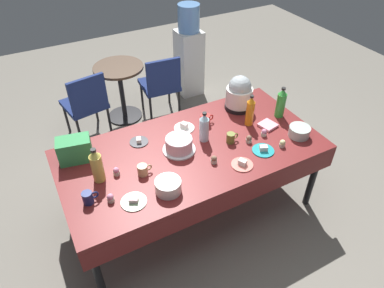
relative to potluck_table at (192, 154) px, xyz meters
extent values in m
plane|color=slate|center=(0.00, 0.00, -0.69)|extent=(9.00, 9.00, 0.00)
cube|color=maroon|center=(0.00, 0.00, 0.04)|extent=(2.20, 1.10, 0.04)
cylinder|color=black|center=(-1.02, -0.47, -0.33)|extent=(0.06, 0.06, 0.71)
cylinder|color=black|center=(1.02, -0.47, -0.33)|extent=(0.06, 0.06, 0.71)
cylinder|color=black|center=(-1.02, 0.47, -0.33)|extent=(0.06, 0.06, 0.71)
cylinder|color=black|center=(1.02, 0.47, -0.33)|extent=(0.06, 0.06, 0.71)
cube|color=maroon|center=(0.00, -0.55, -0.07)|extent=(2.20, 0.01, 0.18)
cube|color=maroon|center=(0.00, 0.55, -0.07)|extent=(2.20, 0.01, 0.18)
cylinder|color=silver|center=(-0.10, 0.04, 0.07)|extent=(0.28, 0.28, 0.01)
cylinder|color=beige|center=(-0.10, 0.04, 0.13)|extent=(0.23, 0.23, 0.10)
cylinder|color=silver|center=(-0.10, 0.04, 0.18)|extent=(0.22, 0.22, 0.01)
cylinder|color=black|center=(0.69, 0.34, 0.08)|extent=(0.26, 0.26, 0.04)
cylinder|color=white|center=(0.69, 0.34, 0.19)|extent=(0.25, 0.25, 0.17)
sphere|color=#B2BCC1|center=(0.69, 0.34, 0.29)|extent=(0.22, 0.22, 0.22)
cylinder|color=#B2C6BC|center=(0.91, -0.28, 0.11)|extent=(0.18, 0.18, 0.09)
cylinder|color=silver|center=(-0.38, -0.34, 0.11)|extent=(0.19, 0.19, 0.10)
cylinder|color=#8CA87F|center=(-0.64, -0.33, 0.07)|extent=(0.19, 0.19, 0.01)
cube|color=beige|center=(-0.64, -0.33, 0.09)|extent=(0.08, 0.07, 0.03)
cylinder|color=#E07266|center=(0.26, -0.37, 0.07)|extent=(0.18, 0.18, 0.01)
cube|color=white|center=(0.26, -0.37, 0.09)|extent=(0.07, 0.07, 0.04)
cylinder|color=white|center=(0.07, 0.29, 0.07)|extent=(0.18, 0.18, 0.01)
cube|color=white|center=(0.07, 0.29, 0.09)|extent=(0.06, 0.08, 0.05)
cylinder|color=#2D2D33|center=(-0.36, 0.29, 0.07)|extent=(0.16, 0.16, 0.01)
cube|color=white|center=(-0.36, 0.29, 0.09)|extent=(0.05, 0.07, 0.03)
cylinder|color=teal|center=(0.51, -0.30, 0.07)|extent=(0.18, 0.18, 0.01)
cube|color=white|center=(0.51, -0.30, 0.09)|extent=(0.08, 0.07, 0.04)
cylinder|color=beige|center=(0.07, -0.24, 0.08)|extent=(0.05, 0.05, 0.03)
sphere|color=brown|center=(0.07, -0.24, 0.11)|extent=(0.05, 0.05, 0.05)
cylinder|color=beige|center=(0.47, -0.15, 0.08)|extent=(0.05, 0.05, 0.03)
sphere|color=brown|center=(0.47, -0.15, 0.11)|extent=(0.05, 0.05, 0.05)
cylinder|color=beige|center=(0.68, -0.33, 0.08)|extent=(0.05, 0.05, 0.03)
sphere|color=beige|center=(0.68, -0.33, 0.11)|extent=(0.05, 0.05, 0.05)
cylinder|color=beige|center=(-0.78, -0.24, 0.08)|extent=(0.05, 0.05, 0.03)
sphere|color=pink|center=(-0.78, -0.24, 0.11)|extent=(0.05, 0.05, 0.05)
cylinder|color=beige|center=(0.64, -0.14, 0.08)|extent=(0.05, 0.05, 0.03)
sphere|color=pink|center=(0.64, -0.14, 0.11)|extent=(0.05, 0.05, 0.05)
cylinder|color=beige|center=(-0.66, 0.00, 0.08)|extent=(0.05, 0.05, 0.03)
sphere|color=pink|center=(-0.66, 0.00, 0.11)|extent=(0.05, 0.05, 0.05)
cylinder|color=green|center=(0.95, 0.04, 0.18)|extent=(0.09, 0.09, 0.23)
cone|color=green|center=(0.95, 0.04, 0.32)|extent=(0.08, 0.08, 0.05)
cylinder|color=black|center=(0.95, 0.04, 0.36)|extent=(0.04, 0.04, 0.02)
cylinder|color=silver|center=(0.15, 0.06, 0.17)|extent=(0.08, 0.08, 0.21)
cone|color=silver|center=(0.15, 0.06, 0.30)|extent=(0.07, 0.07, 0.05)
cylinder|color=black|center=(0.15, 0.06, 0.33)|extent=(0.04, 0.04, 0.02)
cylinder|color=gold|center=(-0.79, 0.01, 0.18)|extent=(0.09, 0.09, 0.23)
cone|color=gold|center=(-0.79, 0.01, 0.32)|extent=(0.08, 0.08, 0.05)
cylinder|color=black|center=(-0.79, 0.01, 0.35)|extent=(0.04, 0.04, 0.02)
cylinder|color=orange|center=(0.62, 0.07, 0.18)|extent=(0.07, 0.07, 0.23)
cone|color=orange|center=(0.62, 0.07, 0.32)|extent=(0.07, 0.07, 0.05)
cylinder|color=black|center=(0.62, 0.07, 0.36)|extent=(0.03, 0.03, 0.02)
cylinder|color=navy|center=(-0.92, -0.18, 0.11)|extent=(0.08, 0.08, 0.10)
torus|color=navy|center=(-0.87, -0.18, 0.12)|extent=(0.06, 0.01, 0.06)
cylinder|color=#B2231E|center=(0.27, 0.26, 0.11)|extent=(0.09, 0.09, 0.09)
torus|color=#B2231E|center=(0.33, 0.26, 0.11)|extent=(0.06, 0.01, 0.06)
cylinder|color=olive|center=(0.33, -0.08, 0.11)|extent=(0.07, 0.07, 0.09)
torus|color=olive|center=(0.38, -0.08, 0.11)|extent=(0.06, 0.01, 0.06)
cylinder|color=tan|center=(-0.48, -0.09, 0.10)|extent=(0.08, 0.08, 0.08)
torus|color=tan|center=(-0.43, -0.09, 0.11)|extent=(0.05, 0.01, 0.05)
cube|color=#338C4C|center=(-0.88, 0.32, 0.16)|extent=(0.29, 0.21, 0.20)
cube|color=pink|center=(0.76, -0.04, 0.07)|extent=(0.17, 0.17, 0.02)
cube|color=navy|center=(-0.55, 1.63, -0.26)|extent=(0.51, 0.51, 0.05)
cube|color=navy|center=(-0.52, 1.44, -0.04)|extent=(0.42, 0.11, 0.40)
cylinder|color=black|center=(-0.40, 1.85, -0.49)|extent=(0.03, 0.03, 0.40)
cylinder|color=black|center=(-0.77, 1.79, -0.49)|extent=(0.03, 0.03, 0.40)
cylinder|color=black|center=(-0.33, 1.48, -0.49)|extent=(0.03, 0.03, 0.40)
cylinder|color=black|center=(-0.70, 1.41, -0.49)|extent=(0.03, 0.03, 0.40)
cube|color=navy|center=(0.40, 1.63, -0.26)|extent=(0.47, 0.47, 0.05)
cube|color=navy|center=(0.38, 1.44, -0.04)|extent=(0.42, 0.07, 0.40)
cylinder|color=black|center=(0.60, 1.81, -0.49)|extent=(0.03, 0.03, 0.40)
cylinder|color=black|center=(0.23, 1.84, -0.49)|extent=(0.03, 0.03, 0.40)
cylinder|color=black|center=(0.57, 1.43, -0.49)|extent=(0.03, 0.03, 0.40)
cylinder|color=black|center=(0.20, 1.46, -0.49)|extent=(0.03, 0.03, 0.40)
cylinder|color=#473323|center=(-0.05, 1.78, 0.02)|extent=(0.60, 0.60, 0.03)
cylinder|color=black|center=(-0.05, 1.78, -0.33)|extent=(0.06, 0.06, 0.67)
cylinder|color=black|center=(-0.05, 1.78, -0.68)|extent=(0.44, 0.44, 0.02)
cube|color=silver|center=(0.99, 1.95, -0.24)|extent=(0.32, 0.32, 0.90)
cylinder|color=#6699D8|center=(0.99, 1.95, 0.38)|extent=(0.28, 0.28, 0.34)
camera|label=1|loc=(-1.05, -1.98, 1.95)|focal=32.70mm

